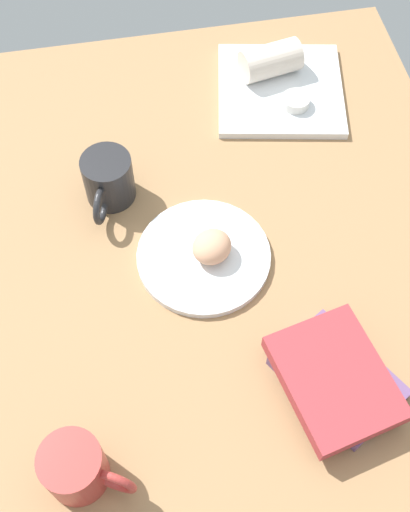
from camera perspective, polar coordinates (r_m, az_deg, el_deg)
dining_table at (r=120.96cm, az=2.41°, el=1.67°), size 110.00×90.00×4.00cm
round_plate at (r=115.49cm, az=-0.12°, el=-0.03°), size 23.71×23.71×1.40cm
scone_pastry at (r=112.80cm, az=0.60°, el=0.81°), size 9.52×9.62×4.95cm
square_plate at (r=141.61cm, az=6.57°, el=14.22°), size 30.04×30.04×1.60cm
sauce_cup at (r=136.99cm, az=7.93°, el=13.25°), size 5.61×5.61×2.11cm
breakfast_wrap at (r=141.46cm, az=5.74°, el=16.62°), size 9.03×13.27×6.84cm
book_stack at (r=105.25cm, az=11.36°, el=-10.40°), size 23.95×21.43×5.54cm
coffee_mug at (r=99.02cm, az=-11.14°, el=-17.71°), size 9.70×13.28×9.46cm
second_mug at (r=121.10cm, az=-8.47°, el=6.61°), size 14.00×9.24×9.65cm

